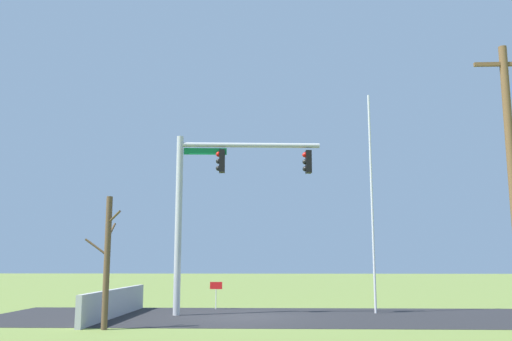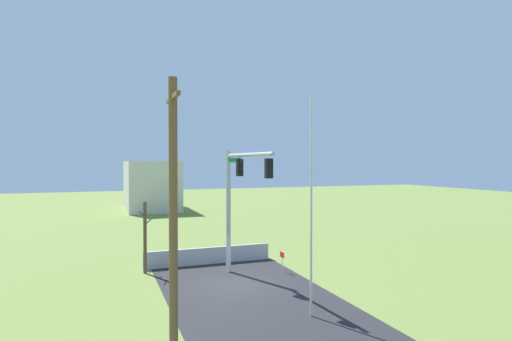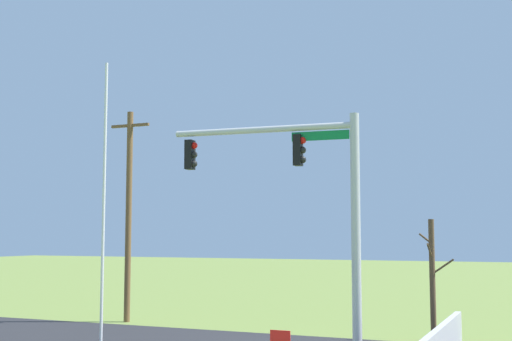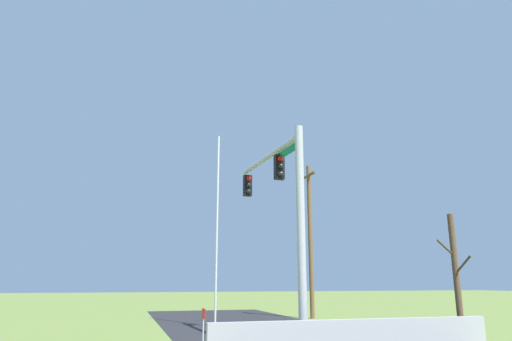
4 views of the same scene
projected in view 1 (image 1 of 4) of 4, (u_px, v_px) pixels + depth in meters
ground_plane at (242, 317)px, 21.68m from camera, size 160.00×160.00×0.00m
road_surface at (345, 317)px, 21.54m from camera, size 28.00×8.00×0.01m
sidewalk_corner at (151, 315)px, 22.11m from camera, size 6.00×6.00×0.01m
retaining_fence at (116, 303)px, 21.60m from camera, size 0.20×8.27×1.08m
signal_mast at (214, 191)px, 22.95m from camera, size 6.02×0.72×7.34m
flagpole at (372, 201)px, 23.76m from camera, size 0.10×0.10×9.43m
utility_pole at (512, 179)px, 17.36m from camera, size 1.90×0.26×9.08m
bare_tree at (107, 260)px, 17.82m from camera, size 1.27×1.02×4.25m
open_sign at (216, 289)px, 25.09m from camera, size 0.56×0.04×1.22m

